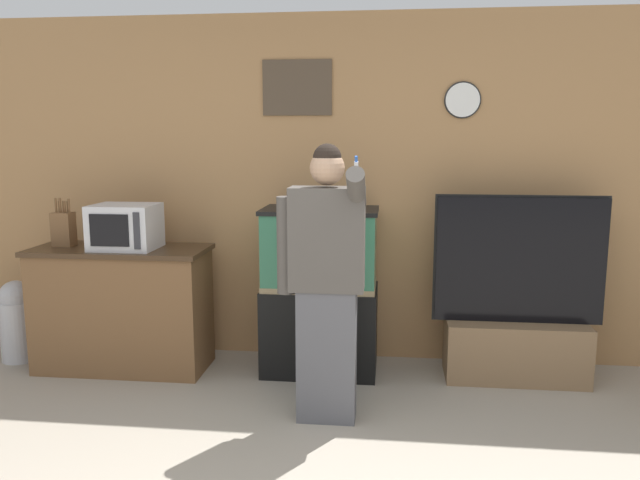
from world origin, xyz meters
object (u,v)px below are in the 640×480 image
object	(u,v)px
aquarium_on_stand	(320,291)
trash_bin	(18,319)
person_standing	(325,280)
knife_block	(64,228)
counter_island	(123,308)
microwave	(125,227)
tv_on_stand	(516,327)

from	to	relation	value
aquarium_on_stand	trash_bin	bearing A→B (deg)	-179.11
aquarium_on_stand	person_standing	xyz separation A→B (m)	(0.12, -0.78, 0.27)
knife_block	person_standing	distance (m)	2.13
counter_island	microwave	size ratio (longest dim) A/B	2.84
aquarium_on_stand	trash_bin	size ratio (longest dim) A/B	1.93
knife_block	aquarium_on_stand	size ratio (longest dim) A/B	0.29
microwave	trash_bin	world-z (taller)	microwave
trash_bin	microwave	bearing A→B (deg)	-6.10
tv_on_stand	person_standing	world-z (taller)	person_standing
tv_on_stand	trash_bin	bearing A→B (deg)	-179.38
microwave	knife_block	world-z (taller)	knife_block
aquarium_on_stand	trash_bin	world-z (taller)	aquarium_on_stand
microwave	aquarium_on_stand	world-z (taller)	microwave
microwave	trash_bin	bearing A→B (deg)	173.90
tv_on_stand	person_standing	distance (m)	1.57
knife_block	aquarium_on_stand	bearing A→B (deg)	2.43
tv_on_stand	person_standing	size ratio (longest dim) A/B	0.79
counter_island	trash_bin	distance (m)	0.89
microwave	tv_on_stand	xyz separation A→B (m)	(2.78, 0.14, -0.69)
microwave	person_standing	world-z (taller)	person_standing
counter_island	person_standing	world-z (taller)	person_standing
microwave	person_standing	distance (m)	1.65
trash_bin	aquarium_on_stand	bearing A→B (deg)	0.89
knife_block	trash_bin	world-z (taller)	knife_block
counter_island	tv_on_stand	distance (m)	2.85
counter_island	microwave	xyz separation A→B (m)	(0.07, -0.03, 0.61)
knife_block	tv_on_stand	size ratio (longest dim) A/B	0.27
microwave	trash_bin	xyz separation A→B (m)	(-0.95, 0.10, -0.75)
aquarium_on_stand	tv_on_stand	bearing A→B (deg)	0.18
counter_island	knife_block	size ratio (longest dim) A/B	3.60
aquarium_on_stand	tv_on_stand	world-z (taller)	tv_on_stand
counter_island	knife_block	world-z (taller)	knife_block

